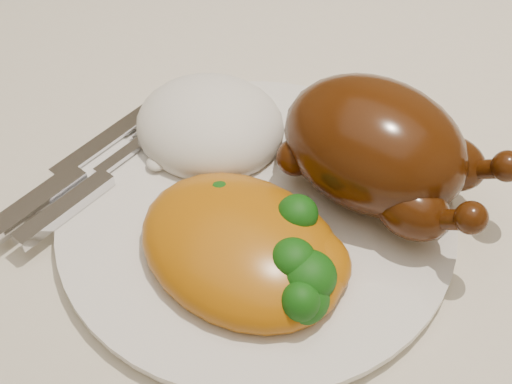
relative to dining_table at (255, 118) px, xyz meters
The scene contains 7 objects.
dining_table is the anchor object (origin of this frame).
tablecloth 0.07m from the dining_table, ahead, with size 1.73×1.03×0.18m.
dinner_plate 0.25m from the dining_table, 57.72° to the right, with size 0.28×0.28×0.01m, color white.
roast_chicken 0.27m from the dining_table, 34.75° to the right, with size 0.17×0.11×0.09m.
rice_mound 0.20m from the dining_table, 71.13° to the right, with size 0.14×0.13×0.06m.
mac_and_cheese 0.29m from the dining_table, 57.95° to the right, with size 0.16×0.13×0.05m.
cutlery 0.26m from the dining_table, 91.03° to the right, with size 0.05×0.19×0.01m.
Camera 1 is at (0.29, -0.46, 1.17)m, focal length 50.00 mm.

